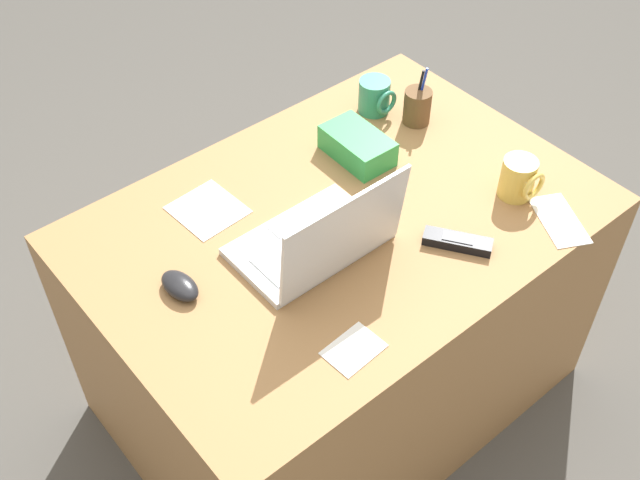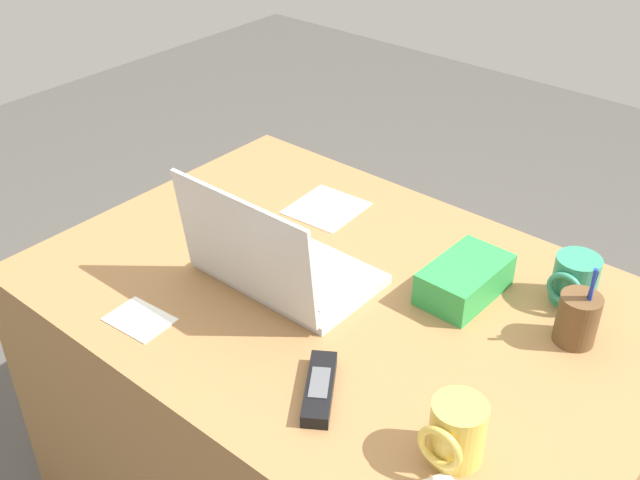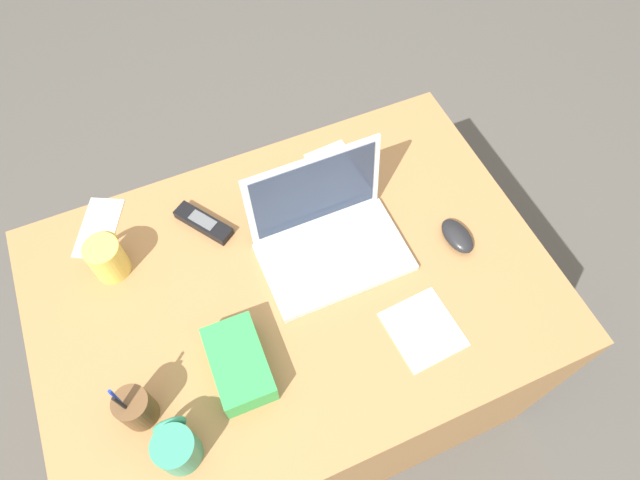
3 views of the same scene
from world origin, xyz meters
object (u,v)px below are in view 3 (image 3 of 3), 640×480
Objects in this scene: computer_mouse at (457,236)px; coffee_mug_white at (107,257)px; laptop at (328,235)px; coffee_mug_tall at (177,448)px; cordless_phone at (203,223)px; pen_holder at (136,408)px; snack_bag at (239,364)px.

computer_mouse is 0.84m from coffee_mug_white.
coffee_mug_white is (-0.50, 0.15, 0.00)m from laptop.
coffee_mug_white reaches higher than coffee_mug_tall.
coffee_mug_white is 0.47m from coffee_mug_tall.
coffee_mug_white is 0.24m from cordless_phone.
coffee_mug_white is at bearing 86.42° from pen_holder.
computer_mouse is at bearing -18.10° from coffee_mug_white.
computer_mouse is 1.08× the size of coffee_mug_tall.
cordless_phone is at bearing 67.76° from coffee_mug_tall.
laptop is at bearing 34.83° from coffee_mug_tall.
pen_holder is (-0.82, -0.11, 0.03)m from computer_mouse.
pen_holder is (-0.05, 0.11, 0.00)m from coffee_mug_tall.
coffee_mug_tall is at bearing -169.04° from computer_mouse.
pen_holder is at bearing -123.31° from cordless_phone.
computer_mouse is at bearing -27.23° from cordless_phone.
coffee_mug_white is (-0.80, 0.26, 0.03)m from computer_mouse.
laptop is at bearing -34.13° from cordless_phone.
snack_bag is at bearing -175.35° from computer_mouse.
snack_bag reaches higher than cordless_phone.
coffee_mug_tall reaches higher than computer_mouse.
snack_bag reaches higher than computer_mouse.
pen_holder is 0.89× the size of snack_bag.
cordless_phone is at bearing 84.40° from snack_bag.
coffee_mug_white is 0.62× the size of pen_holder.
laptop is 3.30× the size of computer_mouse.
pen_holder reaches higher than coffee_mug_tall.
coffee_mug_white is at bearing 93.79° from coffee_mug_tall.
snack_bag is at bearing -60.98° from coffee_mug_white.
pen_holder is (-0.52, -0.22, -0.00)m from laptop.
snack_bag is at bearing -95.60° from cordless_phone.
coffee_mug_tall is (-0.47, -0.32, -0.00)m from laptop.
laptop is 1.85× the size of snack_bag.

